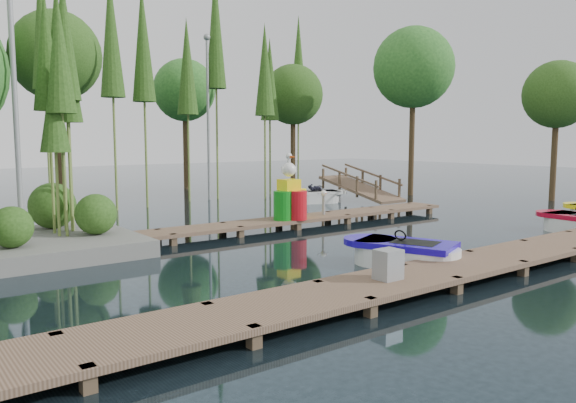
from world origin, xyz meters
TOP-DOWN VIEW (x-y plane):
  - ground_plane at (0.00, 0.00)m, footprint 90.00×90.00m
  - near_dock at (0.00, -4.50)m, footprint 18.00×1.50m
  - far_dock at (1.00, 2.50)m, footprint 15.00×1.20m
  - tree_screen at (-2.04, 10.60)m, footprint 34.42×18.53m
  - lamp_island at (-5.50, 2.50)m, footprint 0.30×0.30m
  - lamp_rear at (4.00, 11.00)m, footprint 0.30×0.30m
  - ramp at (9.00, 6.50)m, footprint 1.50×3.94m
  - boat_blue at (0.88, -3.12)m, footprint 2.04×2.82m
  - boat_white_far at (7.09, 7.15)m, footprint 2.62×1.85m
  - utility_cabinet at (-1.09, -4.50)m, footprint 0.43×0.36m
  - yellow_barrel at (2.35, 2.50)m, footprint 0.59×0.59m
  - drum_cluster at (1.99, 2.35)m, footprint 1.16×1.06m
  - seagull_post at (3.44, 2.50)m, footprint 0.49×0.26m

SIDE VIEW (x-z plane):
  - ground_plane at x=0.00m, z-range 0.00..0.00m
  - far_dock at x=1.00m, z-range -0.02..0.48m
  - near_dock at x=0.00m, z-range -0.02..0.48m
  - boat_blue at x=0.88m, z-range -0.18..0.68m
  - boat_white_far at x=7.09m, z-range -0.31..0.82m
  - utility_cabinet at x=-1.09m, z-range 0.30..0.82m
  - ramp at x=9.00m, z-range -0.16..1.33m
  - yellow_barrel at x=2.35m, z-range 0.30..1.19m
  - seagull_post at x=3.44m, z-range 0.44..1.22m
  - drum_cluster at x=1.99m, z-range -0.11..1.89m
  - lamp_island at x=-5.50m, z-range 0.64..7.89m
  - lamp_rear at x=4.00m, z-range 0.64..7.89m
  - tree_screen at x=-2.04m, z-range 0.96..11.27m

